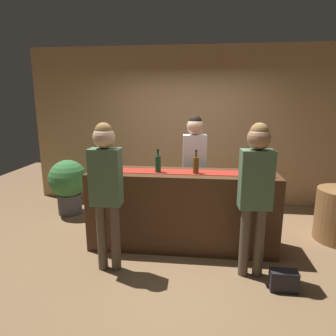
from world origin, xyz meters
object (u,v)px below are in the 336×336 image
(customer_browsing, at_px, (106,182))
(wine_glass_near_customer, at_px, (262,167))
(potted_plant_tall, at_px, (68,183))
(wine_bottle_amber, at_px, (196,165))
(wine_glass_far_end, at_px, (104,164))
(bartender, at_px, (194,160))
(wine_bottle_green, at_px, (158,164))
(wine_glass_mid_counter, at_px, (248,165))
(handbag, at_px, (284,280))
(customer_sipping, at_px, (256,184))

(customer_browsing, bearing_deg, wine_glass_near_customer, 17.05)
(potted_plant_tall, bearing_deg, wine_bottle_amber, -25.01)
(wine_glass_far_end, relative_size, bartender, 0.08)
(wine_bottle_green, bearing_deg, wine_glass_mid_counter, 4.62)
(wine_glass_near_customer, relative_size, potted_plant_tall, 0.15)
(wine_bottle_amber, relative_size, wine_glass_near_customer, 2.10)
(wine_bottle_amber, xyz_separation_m, customer_browsing, (-0.97, -0.61, -0.09))
(wine_bottle_amber, distance_m, bartender, 0.64)
(wine_bottle_amber, distance_m, wine_glass_far_end, 1.17)
(handbag, bearing_deg, potted_plant_tall, 150.01)
(bartender, bearing_deg, wine_bottle_green, 49.53)
(bartender, xyz_separation_m, customer_sipping, (0.68, -1.18, -0.01))
(customer_browsing, distance_m, handbag, 2.15)
(customer_sipping, bearing_deg, customer_browsing, 178.69)
(wine_bottle_amber, relative_size, bartender, 0.17)
(bartender, bearing_deg, wine_glass_mid_counter, 136.94)
(bartender, height_order, customer_sipping, bartender)
(customer_browsing, xyz_separation_m, potted_plant_tall, (-1.23, 1.63, -0.51))
(customer_browsing, xyz_separation_m, handbag, (1.92, -0.19, -0.95))
(wine_bottle_green, distance_m, customer_sipping, 1.26)
(wine_glass_far_end, distance_m, customer_browsing, 0.59)
(wine_glass_near_customer, height_order, wine_glass_far_end, same)
(wine_glass_near_customer, relative_size, bartender, 0.08)
(bartender, distance_m, potted_plant_tall, 2.27)
(wine_glass_mid_counter, bearing_deg, wine_glass_near_customer, -38.05)
(wine_bottle_green, bearing_deg, customer_sipping, -26.00)
(wine_bottle_amber, relative_size, handbag, 1.08)
(wine_glass_far_end, relative_size, potted_plant_tall, 0.15)
(wine_bottle_amber, height_order, customer_browsing, customer_browsing)
(customer_sipping, bearing_deg, wine_glass_near_customer, 69.92)
(wine_bottle_amber, height_order, wine_glass_mid_counter, wine_bottle_amber)
(wine_glass_near_customer, bearing_deg, customer_sipping, -106.52)
(wine_glass_far_end, bearing_deg, wine_bottle_green, 5.03)
(wine_glass_far_end, bearing_deg, bartender, 31.27)
(wine_glass_near_customer, bearing_deg, bartender, 141.97)
(wine_bottle_amber, relative_size, customer_browsing, 0.18)
(potted_plant_tall, bearing_deg, wine_bottle_green, -30.65)
(wine_glass_near_customer, xyz_separation_m, wine_glass_mid_counter, (-0.15, 0.12, 0.00))
(wine_bottle_green, distance_m, wine_glass_mid_counter, 1.14)
(bartender, relative_size, customer_sipping, 1.01)
(wine_glass_mid_counter, bearing_deg, wine_bottle_green, -175.38)
(bartender, height_order, customer_browsing, bartender)
(wine_glass_near_customer, xyz_separation_m, wine_glass_far_end, (-1.97, -0.03, 0.00))
(bartender, height_order, potted_plant_tall, bartender)
(wine_bottle_amber, xyz_separation_m, wine_bottle_green, (-0.48, 0.01, 0.00))
(wine_bottle_green, xyz_separation_m, customer_sipping, (1.13, -0.55, -0.08))
(bartender, distance_m, customer_browsing, 1.56)
(wine_bottle_green, xyz_separation_m, wine_glass_mid_counter, (1.13, 0.09, -0.01))
(wine_glass_near_customer, distance_m, potted_plant_tall, 3.24)
(wine_glass_far_end, bearing_deg, customer_browsing, -70.34)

